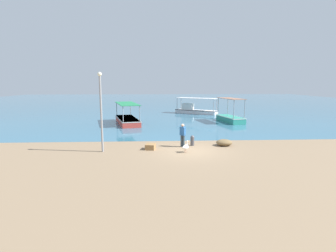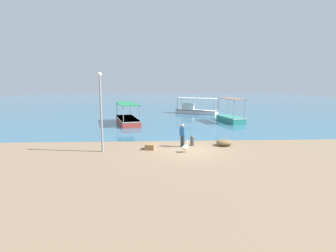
{
  "view_description": "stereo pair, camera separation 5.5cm",
  "coord_description": "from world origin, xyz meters",
  "px_view_note": "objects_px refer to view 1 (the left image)",
  "views": [
    {
      "loc": [
        -2.38,
        -17.46,
        4.57
      ],
      "look_at": [
        -1.33,
        3.68,
        1.11
      ],
      "focal_mm": 28.0,
      "sensor_mm": 36.0,
      "label": 1
    },
    {
      "loc": [
        -2.32,
        -17.46,
        4.57
      ],
      "look_at": [
        -1.33,
        3.68,
        1.11
      ],
      "focal_mm": 28.0,
      "sensor_mm": 36.0,
      "label": 2
    }
  ],
  "objects_px": {
    "fishing_boat_near_right": "(195,110)",
    "net_pile": "(224,142)",
    "fisherman_standing": "(183,134)",
    "pelican": "(186,147)",
    "mooring_bollard": "(192,140)",
    "fishing_boat_outer": "(230,118)",
    "fishing_boat_far_right": "(127,119)",
    "lamp_post": "(101,107)",
    "cargo_crate": "(150,147)"
  },
  "relations": [
    {
      "from": "fishing_boat_outer",
      "to": "pelican",
      "type": "height_order",
      "value": "fishing_boat_outer"
    },
    {
      "from": "lamp_post",
      "to": "net_pile",
      "type": "height_order",
      "value": "lamp_post"
    },
    {
      "from": "lamp_post",
      "to": "cargo_crate",
      "type": "bearing_deg",
      "value": 8.79
    },
    {
      "from": "pelican",
      "to": "net_pile",
      "type": "bearing_deg",
      "value": 30.06
    },
    {
      "from": "fishing_boat_far_right",
      "to": "fisherman_standing",
      "type": "height_order",
      "value": "fishing_boat_far_right"
    },
    {
      "from": "net_pile",
      "to": "lamp_post",
      "type": "bearing_deg",
      "value": -171.28
    },
    {
      "from": "lamp_post",
      "to": "net_pile",
      "type": "relative_size",
      "value": 4.44
    },
    {
      "from": "fishing_boat_far_right",
      "to": "cargo_crate",
      "type": "relative_size",
      "value": 9.44
    },
    {
      "from": "fishing_boat_far_right",
      "to": "mooring_bollard",
      "type": "relative_size",
      "value": 9.04
    },
    {
      "from": "fishing_boat_far_right",
      "to": "net_pile",
      "type": "height_order",
      "value": "fishing_boat_far_right"
    },
    {
      "from": "fisherman_standing",
      "to": "net_pile",
      "type": "distance_m",
      "value": 3.2
    },
    {
      "from": "pelican",
      "to": "fishing_boat_outer",
      "type": "bearing_deg",
      "value": 62.96
    },
    {
      "from": "pelican",
      "to": "mooring_bollard",
      "type": "bearing_deg",
      "value": 69.59
    },
    {
      "from": "lamp_post",
      "to": "fishing_boat_far_right",
      "type": "bearing_deg",
      "value": 88.26
    },
    {
      "from": "fisherman_standing",
      "to": "mooring_bollard",
      "type": "bearing_deg",
      "value": 24.3
    },
    {
      "from": "fishing_boat_far_right",
      "to": "mooring_bollard",
      "type": "xyz_separation_m",
      "value": [
        5.92,
        -10.97,
        -0.08
      ]
    },
    {
      "from": "mooring_bollard",
      "to": "fisherman_standing",
      "type": "xyz_separation_m",
      "value": [
        -0.76,
        -0.34,
        0.5
      ]
    },
    {
      "from": "fishing_boat_near_right",
      "to": "cargo_crate",
      "type": "distance_m",
      "value": 22.63
    },
    {
      "from": "fishing_boat_near_right",
      "to": "net_pile",
      "type": "height_order",
      "value": "fishing_boat_near_right"
    },
    {
      "from": "fishing_boat_far_right",
      "to": "fishing_boat_outer",
      "type": "xyz_separation_m",
      "value": [
        12.09,
        0.6,
        0.05
      ]
    },
    {
      "from": "lamp_post",
      "to": "net_pile",
      "type": "distance_m",
      "value": 9.18
    },
    {
      "from": "fishing_boat_far_right",
      "to": "mooring_bollard",
      "type": "distance_m",
      "value": 12.47
    },
    {
      "from": "net_pile",
      "to": "fishing_boat_near_right",
      "type": "bearing_deg",
      "value": 87.44
    },
    {
      "from": "fishing_boat_outer",
      "to": "lamp_post",
      "type": "distance_m",
      "value": 18.22
    },
    {
      "from": "fishing_boat_outer",
      "to": "mooring_bollard",
      "type": "xyz_separation_m",
      "value": [
        -6.17,
        -11.57,
        -0.13
      ]
    },
    {
      "from": "lamp_post",
      "to": "mooring_bollard",
      "type": "bearing_deg",
      "value": 13.2
    },
    {
      "from": "mooring_bollard",
      "to": "fishing_boat_near_right",
      "type": "bearing_deg",
      "value": 80.98
    },
    {
      "from": "pelican",
      "to": "cargo_crate",
      "type": "relative_size",
      "value": 1.09
    },
    {
      "from": "cargo_crate",
      "to": "lamp_post",
      "type": "bearing_deg",
      "value": -171.21
    },
    {
      "from": "pelican",
      "to": "mooring_bollard",
      "type": "xyz_separation_m",
      "value": [
        0.72,
        1.93,
        0.03
      ]
    },
    {
      "from": "fishing_boat_outer",
      "to": "fisherman_standing",
      "type": "bearing_deg",
      "value": -120.2
    },
    {
      "from": "mooring_bollard",
      "to": "fisherman_standing",
      "type": "bearing_deg",
      "value": -155.7
    },
    {
      "from": "fishing_boat_near_right",
      "to": "fisherman_standing",
      "type": "xyz_separation_m",
      "value": [
        -4.05,
        -21.07,
        0.32
      ]
    },
    {
      "from": "fishing_boat_near_right",
      "to": "lamp_post",
      "type": "xyz_separation_m",
      "value": [
        -9.59,
        -22.21,
        2.42
      ]
    },
    {
      "from": "cargo_crate",
      "to": "fisherman_standing",
      "type": "bearing_deg",
      "value": 15.32
    },
    {
      "from": "fisherman_standing",
      "to": "cargo_crate",
      "type": "relative_size",
      "value": 2.31
    },
    {
      "from": "fishing_boat_near_right",
      "to": "pelican",
      "type": "height_order",
      "value": "fishing_boat_near_right"
    },
    {
      "from": "net_pile",
      "to": "cargo_crate",
      "type": "xyz_separation_m",
      "value": [
        -5.45,
        -0.83,
        -0.04
      ]
    },
    {
      "from": "lamp_post",
      "to": "fishing_boat_outer",
      "type": "bearing_deg",
      "value": 46.29
    },
    {
      "from": "pelican",
      "to": "cargo_crate",
      "type": "xyz_separation_m",
      "value": [
        -2.37,
        0.95,
        -0.19
      ]
    },
    {
      "from": "fishing_boat_far_right",
      "to": "fisherman_standing",
      "type": "xyz_separation_m",
      "value": [
        5.16,
        -11.32,
        0.42
      ]
    },
    {
      "from": "fishing_boat_outer",
      "to": "pelican",
      "type": "bearing_deg",
      "value": -117.04
    },
    {
      "from": "pelican",
      "to": "mooring_bollard",
      "type": "height_order",
      "value": "pelican"
    },
    {
      "from": "fishing_boat_outer",
      "to": "net_pile",
      "type": "distance_m",
      "value": 12.33
    },
    {
      "from": "fisherman_standing",
      "to": "net_pile",
      "type": "xyz_separation_m",
      "value": [
        3.12,
        0.19,
        -0.68
      ]
    },
    {
      "from": "fishing_boat_outer",
      "to": "cargo_crate",
      "type": "height_order",
      "value": "fishing_boat_outer"
    },
    {
      "from": "pelican",
      "to": "lamp_post",
      "type": "distance_m",
      "value": 6.18
    },
    {
      "from": "fishing_boat_far_right",
      "to": "fishing_boat_outer",
      "type": "height_order",
      "value": "fishing_boat_outer"
    },
    {
      "from": "lamp_post",
      "to": "cargo_crate",
      "type": "relative_size",
      "value": 7.23
    },
    {
      "from": "fishing_boat_near_right",
      "to": "fisherman_standing",
      "type": "distance_m",
      "value": 21.46
    }
  ]
}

